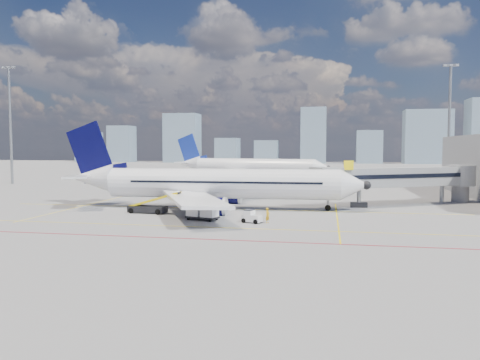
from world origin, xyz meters
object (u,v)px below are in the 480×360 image
Objects in this scene: second_aircraft at (248,167)px; cargo_dolly at (202,210)px; baggage_tug at (251,217)px; ramp_worker at (268,215)px; belt_loader at (149,207)px; main_aircraft at (210,184)px.

cargo_dolly is (5.92, -64.15, -2.14)m from second_aircraft.
baggage_tug is 5.67m from cargo_dolly.
ramp_worker is (13.23, -64.82, -2.41)m from second_aircraft.
second_aircraft is 10.23× the size of cargo_dolly.
baggage_tug is 14.26m from belt_loader.
main_aircraft reaches higher than cargo_dolly.
main_aircraft reaches higher than baggage_tug.
main_aircraft reaches higher than ramp_worker.
main_aircraft is at bearing 48.97° from belt_loader.
second_aircraft is 5.87× the size of belt_loader.
belt_loader is at bearing -78.89° from second_aircraft.
baggage_tug is at bearing -13.85° from belt_loader.
cargo_dolly is 0.57× the size of belt_loader.
main_aircraft is 54.61m from second_aircraft.
belt_loader is 15.83m from ramp_worker.
main_aircraft is 17.75× the size of baggage_tug.
second_aircraft is 64.45m from cargo_dolly.
ramp_worker reaches higher than baggage_tug.
second_aircraft reaches higher than belt_loader.
second_aircraft reaches higher than cargo_dolly.
second_aircraft is (-4.25, 54.45, 0.00)m from main_aircraft.
main_aircraft is at bearing 67.89° from ramp_worker.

